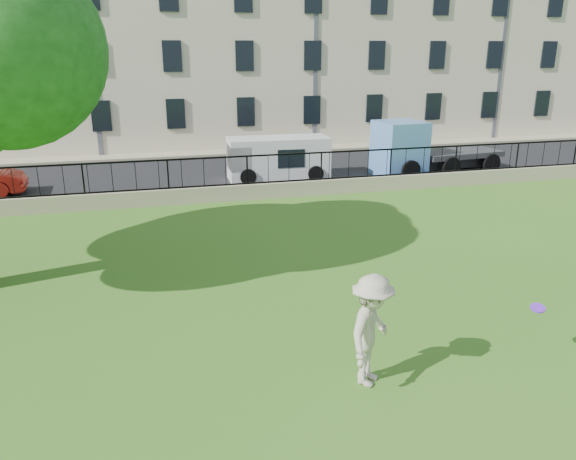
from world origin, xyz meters
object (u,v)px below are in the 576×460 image
object	(u,v)px
frisbee	(538,308)
blue_truck	(436,146)
white_van	(278,158)
man	(371,330)

from	to	relation	value
frisbee	blue_truck	bearing A→B (deg)	67.56
white_van	man	bearing A→B (deg)	-96.12
frisbee	white_van	world-z (taller)	white_van
white_van	blue_truck	xyz separation A→B (m)	(7.47, -0.54, 0.31)
man	white_van	size ratio (longest dim) A/B	0.46
white_van	blue_truck	distance (m)	7.50
man	blue_truck	distance (m)	18.35
frisbee	white_van	size ratio (longest dim) A/B	0.06
frisbee	white_van	distance (m)	16.22
frisbee	man	bearing A→B (deg)	178.43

